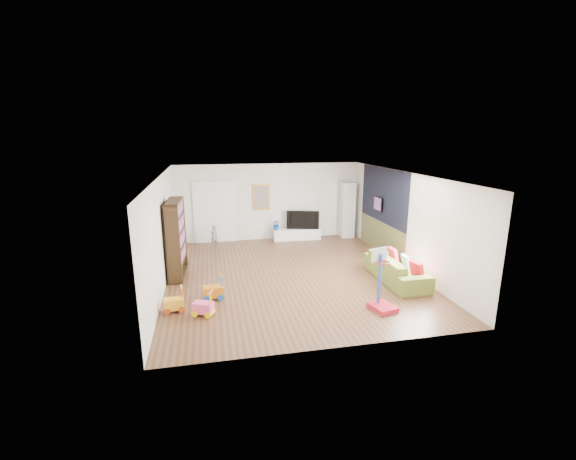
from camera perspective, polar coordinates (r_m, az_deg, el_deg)
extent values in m
cube|color=brown|center=(10.50, 0.45, -6.62)|extent=(6.50, 7.50, 0.00)
cube|color=white|center=(9.87, 0.48, 8.20)|extent=(6.50, 7.50, 0.00)
cube|color=silver|center=(13.71, -2.88, 4.16)|extent=(6.50, 0.00, 2.70)
cube|color=white|center=(6.64, 7.41, -6.91)|extent=(6.50, 0.00, 2.70)
cube|color=silver|center=(9.95, -18.15, -0.37)|extent=(0.00, 7.50, 2.70)
cube|color=silver|center=(11.23, 16.89, 1.33)|extent=(0.00, 7.50, 2.70)
cube|color=black|center=(12.36, 13.92, 5.01)|extent=(0.01, 3.20, 1.70)
cube|color=brown|center=(12.63, 13.56, -1.04)|extent=(0.01, 3.20, 1.00)
cube|color=white|center=(13.57, -10.79, 2.53)|extent=(1.45, 0.06, 2.10)
cube|color=gold|center=(13.60, -3.90, 4.92)|extent=(0.62, 0.06, 0.92)
cube|color=#7F3F8C|center=(12.56, 13.18, 3.81)|extent=(0.04, 0.56, 0.46)
cube|color=white|center=(13.84, 1.30, -0.61)|extent=(1.70, 0.46, 0.39)
cube|color=silver|center=(14.20, 8.76, 2.96)|extent=(0.49, 0.49, 2.01)
cube|color=#322110|center=(10.56, -16.25, -1.25)|extent=(0.44, 1.41, 2.04)
imported|color=olive|center=(10.38, 15.76, -5.54)|extent=(0.87, 2.20, 0.64)
cube|color=#B81930|center=(8.53, 14.07, -7.23)|extent=(0.59, 0.66, 1.35)
cube|color=yellow|center=(8.69, -16.59, -9.85)|extent=(0.44, 0.30, 0.55)
cube|color=orange|center=(9.07, -11.03, -8.32)|extent=(0.45, 0.28, 0.59)
cube|color=#FB508E|center=(8.37, -12.48, -10.55)|extent=(0.48, 0.40, 0.55)
imported|color=slate|center=(13.16, -10.92, -0.87)|extent=(0.33, 0.31, 0.75)
imported|color=black|center=(13.80, 2.23, 1.60)|extent=(1.15, 0.45, 0.66)
imported|color=#0B4699|center=(13.61, -1.70, 0.85)|extent=(0.43, 0.39, 0.40)
cube|color=red|center=(9.91, 18.52, -5.56)|extent=(0.18, 0.40, 0.38)
cube|color=silver|center=(10.41, 17.06, -4.50)|extent=(0.12, 0.35, 0.34)
cube|color=#B72236|center=(10.95, 15.32, -3.47)|extent=(0.11, 0.36, 0.35)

